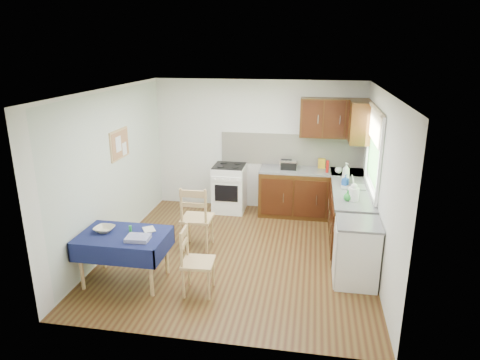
% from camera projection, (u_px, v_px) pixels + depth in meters
% --- Properties ---
extents(floor, '(4.20, 4.20, 0.00)m').
position_uv_depth(floor, '(239.00, 254.00, 6.65)').
color(floor, '#492813').
rests_on(floor, ground).
extents(ceiling, '(4.00, 4.20, 0.02)m').
position_uv_depth(ceiling, '(239.00, 90.00, 5.90)').
color(ceiling, white).
rests_on(ceiling, wall_back).
extents(wall_back, '(4.00, 0.02, 2.50)m').
position_uv_depth(wall_back, '(258.00, 146.00, 8.24)').
color(wall_back, white).
rests_on(wall_back, ground).
extents(wall_front, '(4.00, 0.02, 2.50)m').
position_uv_depth(wall_front, '(202.00, 237.00, 4.30)').
color(wall_front, white).
rests_on(wall_front, ground).
extents(wall_left, '(0.02, 4.20, 2.50)m').
position_uv_depth(wall_left, '(111.00, 170.00, 6.60)').
color(wall_left, silver).
rests_on(wall_left, ground).
extents(wall_right, '(0.02, 4.20, 2.50)m').
position_uv_depth(wall_right, '(380.00, 184.00, 5.94)').
color(wall_right, white).
rests_on(wall_right, ground).
extents(base_cabinets, '(1.90, 2.30, 0.86)m').
position_uv_depth(base_cabinets, '(327.00, 205.00, 7.48)').
color(base_cabinets, '#372009').
rests_on(base_cabinets, ground).
extents(worktop_back, '(1.90, 0.60, 0.04)m').
position_uv_depth(worktop_back, '(311.00, 171.00, 7.90)').
color(worktop_back, slate).
rests_on(worktop_back, base_cabinets).
extents(worktop_right, '(0.60, 1.70, 0.04)m').
position_uv_depth(worktop_right, '(352.00, 193.00, 6.72)').
color(worktop_right, slate).
rests_on(worktop_right, base_cabinets).
extents(worktop_corner, '(0.60, 0.60, 0.04)m').
position_uv_depth(worktop_corner, '(347.00, 173.00, 7.80)').
color(worktop_corner, slate).
rests_on(worktop_corner, base_cabinets).
extents(splashback, '(2.70, 0.02, 0.60)m').
position_uv_depth(splashback, '(291.00, 150.00, 8.14)').
color(splashback, white).
rests_on(splashback, wall_back).
extents(upper_cabinets, '(1.20, 0.85, 0.70)m').
position_uv_depth(upper_cabinets, '(341.00, 119.00, 7.53)').
color(upper_cabinets, '#372009').
rests_on(upper_cabinets, wall_back).
extents(stove, '(0.60, 0.61, 0.92)m').
position_uv_depth(stove, '(229.00, 188.00, 8.28)').
color(stove, white).
rests_on(stove, ground).
extents(window, '(0.04, 1.48, 1.26)m').
position_uv_depth(window, '(374.00, 145.00, 6.49)').
color(window, '#275422').
rests_on(window, wall_right).
extents(fridge, '(0.58, 0.60, 0.89)m').
position_uv_depth(fridge, '(356.00, 253.00, 5.72)').
color(fridge, white).
rests_on(fridge, ground).
extents(corkboard, '(0.04, 0.62, 0.47)m').
position_uv_depth(corkboard, '(120.00, 144.00, 6.77)').
color(corkboard, tan).
rests_on(corkboard, wall_left).
extents(dining_table, '(1.16, 0.79, 0.70)m').
position_uv_depth(dining_table, '(124.00, 241.00, 5.71)').
color(dining_table, '#0F193F').
rests_on(dining_table, ground).
extents(chair_far, '(0.47, 0.47, 1.05)m').
position_uv_depth(chair_far, '(196.00, 216.00, 6.65)').
color(chair_far, tan).
rests_on(chair_far, ground).
extents(chair_near, '(0.43, 0.43, 0.91)m').
position_uv_depth(chair_near, '(194.00, 259.00, 5.48)').
color(chair_near, tan).
rests_on(chair_near, ground).
extents(toaster, '(0.24, 0.15, 0.18)m').
position_uv_depth(toaster, '(286.00, 164.00, 7.95)').
color(toaster, silver).
rests_on(toaster, worktop_back).
extents(sandwich_press, '(0.29, 0.25, 0.17)m').
position_uv_depth(sandwich_press, '(289.00, 164.00, 7.94)').
color(sandwich_press, black).
rests_on(sandwich_press, worktop_back).
extents(sauce_bottle, '(0.05, 0.05, 0.22)m').
position_uv_depth(sauce_bottle, '(327.00, 166.00, 7.70)').
color(sauce_bottle, '#B5130E').
rests_on(sauce_bottle, worktop_back).
extents(yellow_packet, '(0.14, 0.11, 0.18)m').
position_uv_depth(yellow_packet, '(322.00, 163.00, 7.99)').
color(yellow_packet, gold).
rests_on(yellow_packet, worktop_back).
extents(dish_rack, '(0.38, 0.29, 0.18)m').
position_uv_depth(dish_rack, '(353.00, 186.00, 6.91)').
color(dish_rack, gray).
rests_on(dish_rack, worktop_right).
extents(kettle, '(0.16, 0.16, 0.27)m').
position_uv_depth(kettle, '(354.00, 193.00, 6.29)').
color(kettle, white).
rests_on(kettle, worktop_right).
extents(cup, '(0.13, 0.13, 0.10)m').
position_uv_depth(cup, '(339.00, 170.00, 7.68)').
color(cup, silver).
rests_on(cup, worktop_back).
extents(soap_bottle_a, '(0.17, 0.17, 0.33)m').
position_uv_depth(soap_bottle_a, '(346.00, 173.00, 7.13)').
color(soap_bottle_a, white).
rests_on(soap_bottle_a, worktop_right).
extents(soap_bottle_b, '(0.12, 0.12, 0.19)m').
position_uv_depth(soap_bottle_b, '(345.00, 180.00, 6.95)').
color(soap_bottle_b, '#1D52AE').
rests_on(soap_bottle_b, worktop_right).
extents(soap_bottle_c, '(0.18, 0.18, 0.16)m').
position_uv_depth(soap_bottle_c, '(348.00, 196.00, 6.30)').
color(soap_bottle_c, green).
rests_on(soap_bottle_c, worktop_right).
extents(plate_bowl, '(0.28, 0.28, 0.06)m').
position_uv_depth(plate_bowl, '(104.00, 229.00, 5.75)').
color(plate_bowl, beige).
rests_on(plate_bowl, dining_table).
extents(book, '(0.24, 0.25, 0.02)m').
position_uv_depth(book, '(143.00, 231.00, 5.76)').
color(book, white).
rests_on(book, dining_table).
extents(spice_jar, '(0.04, 0.04, 0.08)m').
position_uv_depth(spice_jar, '(130.00, 229.00, 5.75)').
color(spice_jar, green).
rests_on(spice_jar, dining_table).
extents(tea_towel, '(0.31, 0.25, 0.05)m').
position_uv_depth(tea_towel, '(138.00, 238.00, 5.49)').
color(tea_towel, navy).
rests_on(tea_towel, dining_table).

